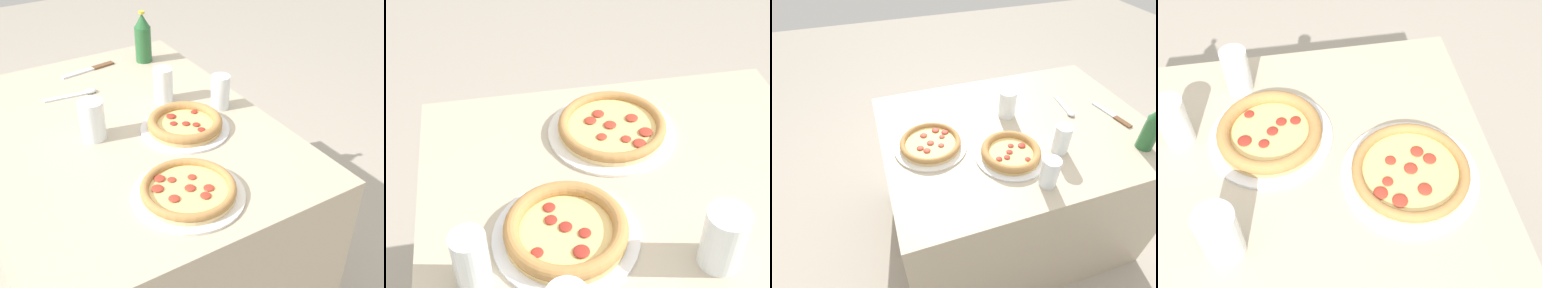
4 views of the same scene
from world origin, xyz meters
The scene contains 10 objects.
ground_plane centered at (0.00, 0.00, 0.00)m, with size 8.00×8.00×0.00m, color #A89E8E.
table centered at (0.00, 0.00, 0.38)m, with size 1.22×0.91×0.76m.
pizza_veggie centered at (-0.12, -0.17, 0.78)m, with size 0.29×0.29×0.04m.
pizza_salami centered at (-0.41, -0.01, 0.78)m, with size 0.30×0.30×0.04m.
glass_cola centered at (0.09, -0.20, 0.82)m, with size 0.07×0.07×0.12m.
glass_water centered at (-0.05, -0.34, 0.81)m, with size 0.06×0.06×0.12m.
glass_mango_juice centered at (-0.01, 0.10, 0.82)m, with size 0.08×0.08×0.13m.
beer_bottle centered at (0.44, -0.29, 0.86)m, with size 0.07×0.07×0.21m.
knife centered at (0.47, -0.07, 0.77)m, with size 0.06×0.23×0.01m.
spoon centered at (0.29, 0.04, 0.77)m, with size 0.05×0.19×0.02m.
Camera 3 is at (-0.58, -0.95, 1.60)m, focal length 28.00 mm.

